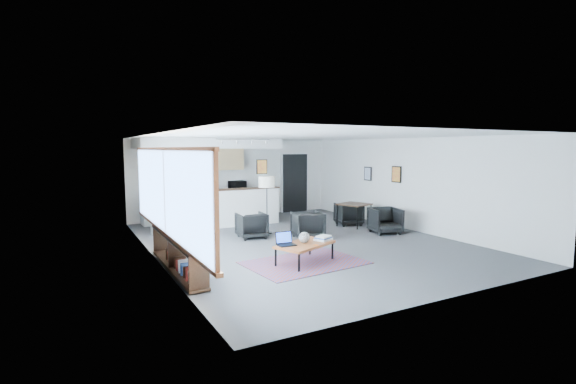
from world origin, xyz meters
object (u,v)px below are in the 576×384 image
microwave (237,184)px  coffee_table (305,245)px  floor_lamp (267,184)px  dining_table (354,206)px  book_stack (323,238)px  armchair_right (308,224)px  dining_chair_near (385,221)px  armchair_left (251,224)px  dining_chair_far (349,215)px  ceramic_pot (304,237)px  laptop (285,241)px

microwave → coffee_table: bearing=-94.6°
floor_lamp → dining_table: floor_lamp is taller
coffee_table → dining_table: bearing=16.8°
book_stack → armchair_right: 2.09m
armchair_right → floor_lamp: (-0.65, 1.06, 0.97)m
microwave → book_stack: bearing=-90.0°
dining_chair_near → dining_table: bearing=110.2°
coffee_table → armchair_left: size_ratio=1.95×
dining_chair_near → book_stack: bearing=-138.4°
dining_chair_far → armchair_right: bearing=40.1°
armchair_right → floor_lamp: size_ratio=0.49×
coffee_table → ceramic_pot: size_ratio=6.30×
book_stack → dining_chair_far: bearing=46.0°
book_stack → armchair_left: 2.70m
armchair_left → dining_chair_near: 3.64m
laptop → dining_table: 4.61m
ceramic_pot → coffee_table: bearing=-99.0°
coffee_table → dining_chair_near: size_ratio=2.13×
ceramic_pot → dining_chair_near: size_ratio=0.34×
coffee_table → book_stack: (0.47, 0.06, 0.08)m
ceramic_pot → dining_chair_far: bearing=41.8°
dining_chair_near → armchair_right: bearing=-176.9°
book_stack → dining_table: 3.94m
floor_lamp → armchair_right: bearing=-58.5°
armchair_left → dining_table: armchair_left is taller
dining_chair_far → floor_lamp: bearing=13.0°
book_stack → armchair_right: (0.79, 1.93, -0.07)m
armchair_left → microwave: 3.37m
armchair_left → floor_lamp: 1.21m
dining_table → dining_chair_near: size_ratio=1.55×
ceramic_pot → book_stack: 0.47m
laptop → ceramic_pot: size_ratio=1.63×
coffee_table → microwave: size_ratio=2.58×
dining_chair_far → coffee_table: bearing=55.8°
laptop → book_stack: bearing=0.6°
laptop → armchair_right: 2.54m
coffee_table → ceramic_pot: ceramic_pot is taller
armchair_left → dining_table: (3.33, 0.04, 0.26)m
armchair_right → dining_chair_far: armchair_right is taller
dining_table → armchair_left: bearing=-179.3°
microwave → floor_lamp: bearing=-91.4°
dining_table → microwave: size_ratio=1.87×
book_stack → armchair_left: armchair_left is taller
ceramic_pot → dining_chair_far: (3.33, 2.97, -0.21)m
dining_chair_far → dining_chair_near: bearing=107.6°
armchair_right → floor_lamp: 1.58m
armchair_right → armchair_left: bearing=-17.4°
floor_lamp → dining_chair_far: size_ratio=2.50×
armchair_right → dining_chair_far: 2.31m
ceramic_pot → microwave: (0.87, 5.84, 0.60)m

